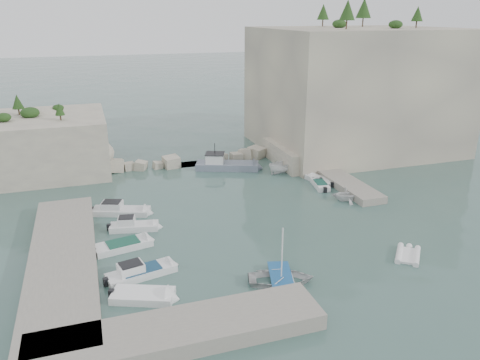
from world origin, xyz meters
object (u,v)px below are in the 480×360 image
object	(u,v)px
motorboat_e	(143,299)
tender_east_b	(320,187)
inflatable_dinghy	(408,257)
tender_east_c	(320,182)
work_boat	(227,169)
rowboat	(281,283)
motorboat_a	(121,214)
motorboat_b	(134,229)
motorboat_c	(123,248)
motorboat_d	(142,276)
tender_east_d	(284,172)
tender_east_a	(346,200)

from	to	relation	value
motorboat_e	tender_east_b	size ratio (longest dim) A/B	1.20
inflatable_dinghy	tender_east_c	world-z (taller)	tender_east_c
work_boat	rowboat	bearing A→B (deg)	-77.33
motorboat_a	rowboat	world-z (taller)	motorboat_a
motorboat_a	motorboat_e	xyz separation A→B (m)	(0.19, -15.65, 0.00)
motorboat_b	tender_east_c	world-z (taller)	motorboat_b
motorboat_c	rowboat	xyz separation A→B (m)	(10.65, -9.27, 0.00)
motorboat_b	tender_east_b	distance (m)	22.12
tender_east_c	work_boat	size ratio (longest dim) A/B	0.50
motorboat_d	tender_east_d	world-z (taller)	tender_east_d
work_boat	motorboat_c	bearing A→B (deg)	-108.37
motorboat_b	rowboat	world-z (taller)	motorboat_b
motorboat_a	motorboat_d	xyz separation A→B (m)	(0.49, -12.51, 0.00)
rowboat	tender_east_b	distance (m)	21.29
motorboat_e	inflatable_dinghy	size ratio (longest dim) A/B	1.34
motorboat_a	work_boat	distance (m)	17.56
rowboat	tender_east_b	bearing A→B (deg)	-19.51
motorboat_b	tender_east_d	distance (m)	22.60
motorboat_c	motorboat_e	size ratio (longest dim) A/B	1.11
motorboat_e	work_boat	world-z (taller)	work_boat
rowboat	tender_east_d	bearing A→B (deg)	-8.18
tender_east_c	tender_east_b	bearing A→B (deg)	136.95
work_boat	tender_east_c	bearing A→B (deg)	-21.91
inflatable_dinghy	tender_east_c	bearing A→B (deg)	36.11
motorboat_b	inflatable_dinghy	size ratio (longest dim) A/B	1.37
motorboat_d	rowboat	xyz separation A→B (m)	(9.71, -4.26, 0.00)
motorboat_d	rowboat	world-z (taller)	motorboat_d
inflatable_dinghy	tender_east_d	bearing A→B (deg)	43.27
rowboat	tender_east_d	distance (m)	25.83
motorboat_d	tender_east_a	size ratio (longest dim) A/B	1.83
motorboat_a	tender_east_c	bearing A→B (deg)	25.16
motorboat_a	motorboat_b	distance (m)	4.16
inflatable_dinghy	tender_east_b	distance (m)	17.04
motorboat_d	work_boat	world-z (taller)	work_boat
tender_east_d	work_boat	xyz separation A→B (m)	(-6.43, 3.45, 0.00)
motorboat_d	rowboat	size ratio (longest dim) A/B	1.18
motorboat_d	tender_east_a	xyz separation A→B (m)	(22.74, 8.58, 0.00)
motorboat_b	tender_east_d	xyz separation A→B (m)	(19.79, 10.92, 0.00)
motorboat_e	rowboat	xyz separation A→B (m)	(10.01, -1.12, 0.00)
motorboat_a	tender_east_b	distance (m)	22.48
motorboat_d	tender_east_d	distance (m)	27.95
motorboat_b	motorboat_d	bearing A→B (deg)	-81.06
motorboat_a	motorboat_b	world-z (taller)	same
rowboat	motorboat_c	bearing A→B (deg)	64.63
motorboat_d	tender_east_c	size ratio (longest dim) A/B	1.33
motorboat_d	tender_east_c	distance (m)	26.89
motorboat_c	motorboat_d	distance (m)	5.10
motorboat_e	motorboat_b	bearing A→B (deg)	108.98
motorboat_c	tender_east_c	distance (m)	25.43
rowboat	inflatable_dinghy	distance (m)	11.47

